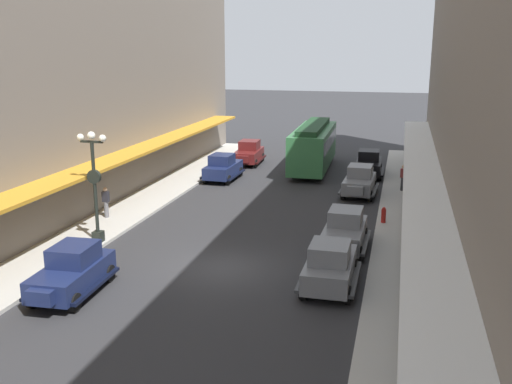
# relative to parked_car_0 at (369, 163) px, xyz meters

# --- Properties ---
(ground_plane) EXTENTS (200.00, 200.00, 0.00)m
(ground_plane) POSITION_rel_parked_car_0_xyz_m (-4.84, -19.44, -0.94)
(ground_plane) COLOR #2D2D30
(sidewalk_left) EXTENTS (3.00, 60.00, 0.15)m
(sidewalk_left) POSITION_rel_parked_car_0_xyz_m (-12.34, -19.44, -0.87)
(sidewalk_left) COLOR #B7B5AD
(sidewalk_left) RESTS_ON ground
(sidewalk_right) EXTENTS (3.00, 60.00, 0.15)m
(sidewalk_right) POSITION_rel_parked_car_0_xyz_m (2.66, -19.44, -0.87)
(sidewalk_right) COLOR #B7B5AD
(sidewalk_right) RESTS_ON ground
(building_row_right) EXTENTS (4.30, 60.00, 18.71)m
(building_row_right) POSITION_rel_parked_car_0_xyz_m (5.39, -19.44, 8.41)
(building_row_right) COLOR slate
(building_row_right) RESTS_ON ground
(parked_car_0) EXTENTS (2.20, 4.28, 1.84)m
(parked_car_0) POSITION_rel_parked_car_0_xyz_m (0.00, 0.00, 0.00)
(parked_car_0) COLOR black
(parked_car_0) RESTS_ON ground
(parked_car_1) EXTENTS (2.20, 4.28, 1.84)m
(parked_car_1) POSITION_rel_parked_car_0_xyz_m (-0.08, -15.89, 0.00)
(parked_car_1) COLOR slate
(parked_car_1) RESTS_ON ground
(parked_car_2) EXTENTS (2.27, 4.31, 1.84)m
(parked_car_2) POSITION_rel_parked_car_0_xyz_m (-0.20, -5.67, 0.00)
(parked_car_2) COLOR slate
(parked_car_2) RESTS_ON ground
(parked_car_3) EXTENTS (2.31, 4.32, 1.84)m
(parked_car_3) POSITION_rel_parked_car_0_xyz_m (-9.38, -23.29, 0.00)
(parked_car_3) COLOR #19234C
(parked_car_3) RESTS_ON ground
(parked_car_4) EXTENTS (2.30, 4.31, 1.84)m
(parked_car_4) POSITION_rel_parked_car_0_xyz_m (-9.37, 2.14, 0.00)
(parked_car_4) COLOR #591919
(parked_car_4) RESTS_ON ground
(parked_car_5) EXTENTS (2.21, 4.29, 1.84)m
(parked_car_5) POSITION_rel_parked_car_0_xyz_m (-9.65, -3.76, 0.00)
(parked_car_5) COLOR #19234C
(parked_car_5) RESTS_ON ground
(parked_car_6) EXTENTS (2.14, 4.26, 1.84)m
(parked_car_6) POSITION_rel_parked_car_0_xyz_m (-0.18, -20.35, 0.00)
(parked_car_6) COLOR slate
(parked_car_6) RESTS_ON ground
(streetcar) EXTENTS (2.77, 9.67, 3.46)m
(streetcar) POSITION_rel_parked_car_0_xyz_m (-4.16, 1.15, 0.96)
(streetcar) COLOR #33723F
(streetcar) RESTS_ON ground
(lamp_post_with_clock) EXTENTS (1.42, 0.44, 5.16)m
(lamp_post_with_clock) POSITION_rel_parked_car_0_xyz_m (-11.24, -18.07, 2.04)
(lamp_post_with_clock) COLOR black
(lamp_post_with_clock) RESTS_ON sidewalk_left
(fire_hydrant) EXTENTS (0.24, 0.24, 0.82)m
(fire_hydrant) POSITION_rel_parked_car_0_xyz_m (1.51, -11.72, -0.38)
(fire_hydrant) COLOR #B21E19
(fire_hydrant) RESTS_ON sidewalk_right
(pedestrian_0) EXTENTS (0.36, 0.24, 1.64)m
(pedestrian_0) POSITION_rel_parked_car_0_xyz_m (-12.81, -14.37, 0.05)
(pedestrian_0) COLOR slate
(pedestrian_0) RESTS_ON sidewalk_left
(pedestrian_1) EXTENTS (0.36, 0.28, 1.67)m
(pedestrian_1) POSITION_rel_parked_car_0_xyz_m (3.52, -6.90, 0.07)
(pedestrian_1) COLOR #2D2D33
(pedestrian_1) RESTS_ON sidewalk_right
(pedestrian_2) EXTENTS (0.36, 0.28, 1.67)m
(pedestrian_2) POSITION_rel_parked_car_0_xyz_m (3.22, -17.50, 0.07)
(pedestrian_2) COLOR slate
(pedestrian_2) RESTS_ON sidewalk_right
(pedestrian_3) EXTENTS (0.36, 0.24, 1.64)m
(pedestrian_3) POSITION_rel_parked_car_0_xyz_m (2.40, -4.42, 0.05)
(pedestrian_3) COLOR #2D2D33
(pedestrian_3) RESTS_ON sidewalk_right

